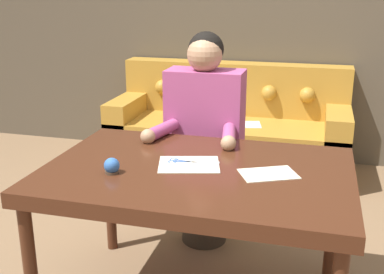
% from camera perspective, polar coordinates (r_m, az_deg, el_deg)
% --- Properties ---
extents(wall_back, '(8.00, 0.06, 2.60)m').
position_cam_1_polar(wall_back, '(4.40, 8.58, 14.13)').
color(wall_back, brown).
rests_on(wall_back, ground_plane).
extents(dining_table, '(1.40, 0.95, 0.75)m').
position_cam_1_polar(dining_table, '(2.24, 0.53, -5.35)').
color(dining_table, '#472314').
rests_on(dining_table, ground_plane).
extents(couch, '(2.00, 0.78, 0.89)m').
position_cam_1_polar(couch, '(4.22, 4.41, 0.59)').
color(couch, '#B7842D').
rests_on(couch, ground_plane).
extents(person, '(0.52, 0.55, 1.30)m').
position_cam_1_polar(person, '(2.86, 1.49, -0.40)').
color(person, '#33281E').
rests_on(person, ground_plane).
extents(pattern_paper_main, '(0.33, 0.29, 0.00)m').
position_cam_1_polar(pattern_paper_main, '(2.25, -0.37, -3.28)').
color(pattern_paper_main, beige).
rests_on(pattern_paper_main, dining_table).
extents(pattern_paper_offcut, '(0.29, 0.25, 0.00)m').
position_cam_1_polar(pattern_paper_offcut, '(2.16, 9.04, -4.34)').
color(pattern_paper_offcut, beige).
rests_on(pattern_paper_offcut, dining_table).
extents(scissors, '(0.24, 0.08, 0.01)m').
position_cam_1_polar(scissors, '(2.28, -0.87, -2.96)').
color(scissors, silver).
rests_on(scissors, dining_table).
extents(pin_cushion, '(0.07, 0.07, 0.07)m').
position_cam_1_polar(pin_cushion, '(2.17, -9.49, -3.44)').
color(pin_cushion, '#4C3828').
rests_on(pin_cushion, dining_table).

